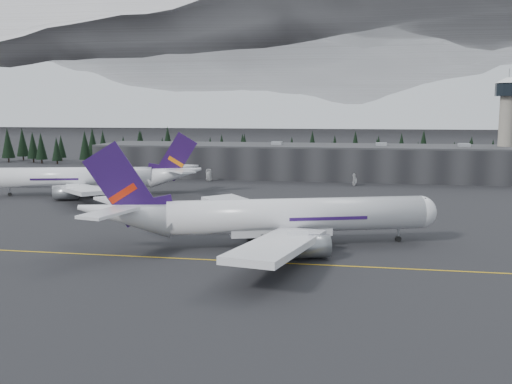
% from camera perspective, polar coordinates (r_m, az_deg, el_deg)
% --- Properties ---
extents(ground, '(1400.00, 1400.00, 0.00)m').
position_cam_1_polar(ground, '(101.71, -1.94, -6.62)').
color(ground, black).
rests_on(ground, ground).
extents(taxiline, '(400.00, 0.40, 0.02)m').
position_cam_1_polar(taxiline, '(99.82, -2.18, -6.90)').
color(taxiline, gold).
rests_on(taxiline, ground).
extents(terminal, '(160.00, 30.00, 12.60)m').
position_cam_1_polar(terminal, '(223.02, 4.63, 3.12)').
color(terminal, black).
rests_on(terminal, ground).
extents(control_tower, '(10.00, 10.00, 37.70)m').
position_cam_1_polar(control_tower, '(230.83, 23.78, 6.88)').
color(control_tower, gray).
rests_on(control_tower, ground).
extents(treeline, '(360.00, 20.00, 15.00)m').
position_cam_1_polar(treeline, '(259.67, 5.39, 4.09)').
color(treeline, black).
rests_on(treeline, ground).
extents(mountain_ridge, '(4400.00, 900.00, 420.00)m').
position_cam_1_polar(mountain_ridge, '(1096.72, 8.87, 6.77)').
color(mountain_ridge, white).
rests_on(mountain_ridge, ground).
extents(jet_main, '(67.89, 61.31, 20.47)m').
position_cam_1_polar(jet_main, '(109.16, 0.99, -2.48)').
color(jet_main, silver).
rests_on(jet_main, ground).
extents(jet_parked, '(64.83, 59.15, 19.38)m').
position_cam_1_polar(jet_parked, '(181.37, -15.95, 1.39)').
color(jet_parked, silver).
rests_on(jet_parked, ground).
extents(gse_vehicle_a, '(2.20, 4.62, 1.27)m').
position_cam_1_polar(gse_vehicle_a, '(210.58, -4.72, 1.26)').
color(gse_vehicle_a, silver).
rests_on(gse_vehicle_a, ground).
extents(gse_vehicle_b, '(4.57, 2.43, 1.48)m').
position_cam_1_polar(gse_vehicle_b, '(199.99, 9.84, 0.83)').
color(gse_vehicle_b, silver).
rests_on(gse_vehicle_b, ground).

